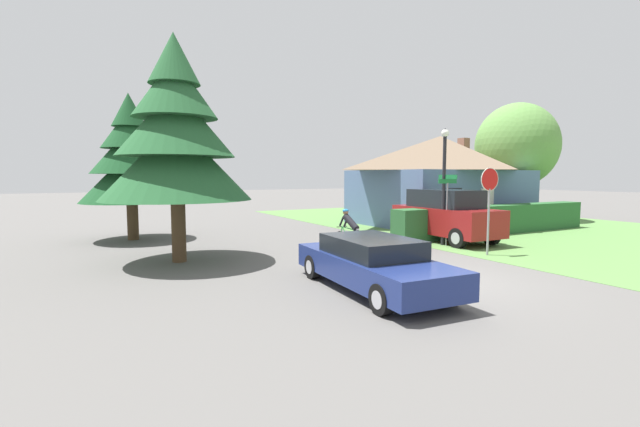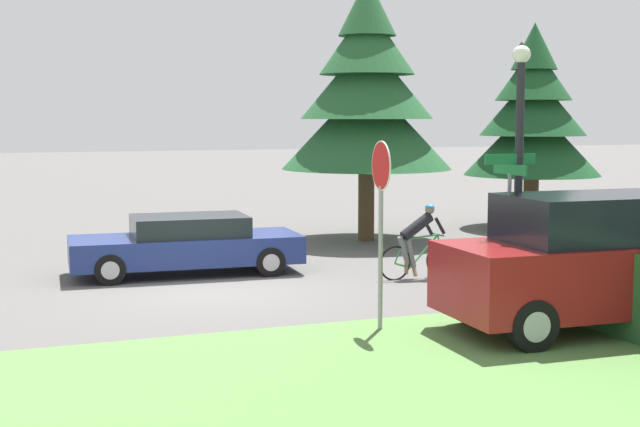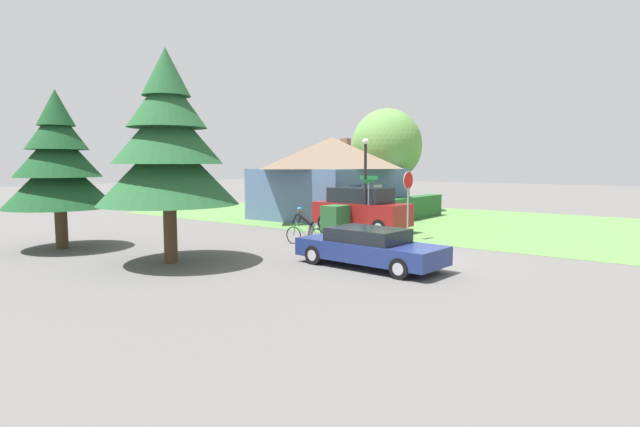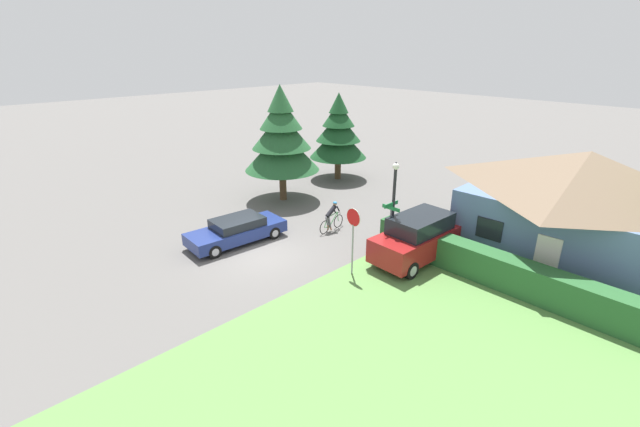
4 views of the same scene
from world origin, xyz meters
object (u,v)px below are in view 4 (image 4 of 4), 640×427
object	(u,v)px
cyclist	(331,217)
conifer_tall_far	(338,133)
sedan_left_lane	(237,230)
parked_suv_right	(418,238)
street_name_sign	(390,221)
conifer_tall_near	(281,138)
stop_sign	(353,228)
cottage_house	(579,205)
street_lamp	(393,202)

from	to	relation	value
cyclist	conifer_tall_far	distance (m)	9.53
sedan_left_lane	parked_suv_right	size ratio (longest dim) A/B	1.03
street_name_sign	conifer_tall_near	xyz separation A→B (m)	(-9.33, 1.69, 1.93)
parked_suv_right	street_name_sign	size ratio (longest dim) A/B	1.74
sedan_left_lane	cyclist	size ratio (longest dim) A/B	2.65
stop_sign	street_name_sign	bearing A→B (deg)	-93.21
street_name_sign	conifer_tall_near	size ratio (longest dim) A/B	0.39
cottage_house	stop_sign	world-z (taller)	cottage_house
stop_sign	conifer_tall_far	xyz separation A→B (m)	(-9.88, 9.36, 1.18)
parked_suv_right	stop_sign	distance (m)	3.37
cyclist	street_name_sign	xyz separation A→B (m)	(3.96, -0.45, 1.11)
sedan_left_lane	cyclist	world-z (taller)	cyclist
cottage_house	conifer_tall_far	bearing A→B (deg)	173.75
stop_sign	street_lamp	bearing A→B (deg)	-92.27
conifer_tall_far	cyclist	bearing A→B (deg)	-47.92
cottage_house	street_name_sign	world-z (taller)	cottage_house
sedan_left_lane	street_lamp	bearing A→B (deg)	-53.18
conifer_tall_near	parked_suv_right	bearing A→B (deg)	-4.23
sedan_left_lane	parked_suv_right	xyz separation A→B (m)	(6.94, 4.71, 0.42)
street_name_sign	street_lamp	bearing A→B (deg)	95.83
cottage_house	street_name_sign	xyz separation A→B (m)	(-5.38, -5.95, -0.64)
parked_suv_right	conifer_tall_far	xyz separation A→B (m)	(-10.99, 6.35, 2.19)
parked_suv_right	street_name_sign	bearing A→B (deg)	139.17
street_lamp	conifer_tall_far	xyz separation A→B (m)	(-10.11, 7.11, 0.61)
stop_sign	cyclist	bearing A→B (deg)	-30.85
street_name_sign	parked_suv_right	bearing A→B (deg)	47.26
sedan_left_lane	stop_sign	world-z (taller)	stop_sign
street_name_sign	stop_sign	bearing A→B (deg)	-96.67
sedan_left_lane	conifer_tall_near	distance (m)	7.10
cyclist	street_name_sign	distance (m)	4.14
cyclist	parked_suv_right	xyz separation A→B (m)	(4.82, 0.48, 0.30)
cyclist	conifer_tall_near	distance (m)	6.30
conifer_tall_near	cottage_house	bearing A→B (deg)	16.14
sedan_left_lane	street_lamp	xyz separation A→B (m)	(6.05, 3.95, 2.00)
cottage_house	conifer_tall_near	bearing A→B (deg)	-165.20
cottage_house	cyclist	world-z (taller)	cottage_house
stop_sign	conifer_tall_near	xyz separation A→B (m)	(-9.09, 3.77, 1.73)
cyclist	conifer_tall_far	xyz separation A→B (m)	(-6.16, 6.83, 2.50)
cottage_house	conifer_tall_far	distance (m)	15.58
street_lamp	conifer_tall_far	bearing A→B (deg)	144.88
parked_suv_right	conifer_tall_near	xyz separation A→B (m)	(-10.19, 0.75, 2.74)
cottage_house	cyclist	distance (m)	10.98
street_name_sign	conifer_tall_near	distance (m)	9.68
conifer_tall_far	stop_sign	bearing A→B (deg)	-43.46
sedan_left_lane	cyclist	bearing A→B (deg)	-22.83
stop_sign	conifer_tall_near	bearing A→B (deg)	-19.08
conifer_tall_near	conifer_tall_far	world-z (taller)	conifer_tall_near
street_name_sign	conifer_tall_far	world-z (taller)	conifer_tall_far
cottage_house	parked_suv_right	world-z (taller)	cottage_house
cottage_house	conifer_tall_far	world-z (taller)	conifer_tall_far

